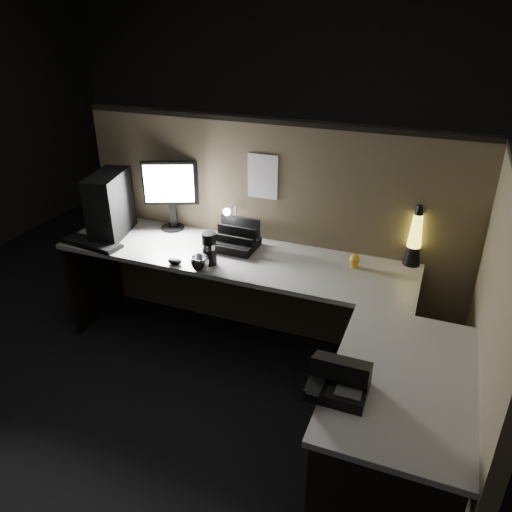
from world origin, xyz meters
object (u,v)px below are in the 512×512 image
(monitor, at_px, (171,189))
(pc_tower, at_px, (110,205))
(keyboard, at_px, (92,244))
(lava_lamp, at_px, (415,240))
(desk_phone, at_px, (338,379))

(monitor, bearing_deg, pc_tower, -165.65)
(monitor, xyz_separation_m, keyboard, (-0.36, -0.45, -0.28))
(monitor, relative_size, keyboard, 1.13)
(lava_lamp, xyz_separation_m, desk_phone, (-0.16, -1.26, -0.10))
(keyboard, bearing_deg, pc_tower, 87.38)
(desk_phone, bearing_deg, pc_tower, 151.76)
(monitor, bearing_deg, desk_phone, -62.25)
(monitor, relative_size, desk_phone, 1.92)
(pc_tower, height_order, desk_phone, pc_tower)
(keyboard, distance_m, desk_phone, 1.98)
(pc_tower, bearing_deg, keyboard, -112.50)
(desk_phone, bearing_deg, keyboard, 157.33)
(desk_phone, bearing_deg, lava_lamp, 82.67)
(keyboard, xyz_separation_m, desk_phone, (1.83, -0.77, 0.04))
(keyboard, height_order, desk_phone, desk_phone)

